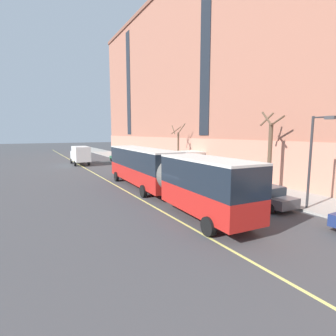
# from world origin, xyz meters

# --- Properties ---
(ground_plane) EXTENTS (260.00, 260.00, 0.00)m
(ground_plane) POSITION_xyz_m (0.00, 0.00, 0.00)
(ground_plane) COLOR #424244
(sidewalk) EXTENTS (5.11, 160.00, 0.15)m
(sidewalk) POSITION_xyz_m (9.25, 3.00, 0.07)
(sidewalk) COLOR #9E9B93
(sidewalk) RESTS_ON ground
(city_bus) EXTENTS (3.52, 20.46, 3.72)m
(city_bus) POSITION_xyz_m (0.31, 4.27, 2.15)
(city_bus) COLOR red
(city_bus) RESTS_ON ground
(parked_car_black_1) EXTENTS (2.01, 4.63, 1.56)m
(parked_car_black_1) POSITION_xyz_m (5.53, 9.71, 0.78)
(parked_car_black_1) COLOR black
(parked_car_black_1) RESTS_ON ground
(parked_car_navy_3) EXTENTS (1.98, 4.43, 1.56)m
(parked_car_navy_3) POSITION_xyz_m (5.42, 20.68, 0.78)
(parked_car_navy_3) COLOR navy
(parked_car_navy_3) RESTS_ON ground
(parked_car_green_4) EXTENTS (1.97, 4.51, 1.56)m
(parked_car_green_4) POSITION_xyz_m (5.54, 30.59, 0.78)
(parked_car_green_4) COLOR #23603D
(parked_car_green_4) RESTS_ON ground
(parked_car_darkgray_6) EXTENTS (2.01, 4.47, 1.56)m
(parked_car_darkgray_6) POSITION_xyz_m (5.40, -1.93, 0.78)
(parked_car_darkgray_6) COLOR #4C4C51
(parked_car_darkgray_6) RESTS_ON ground
(box_truck) EXTENTS (2.44, 6.73, 3.00)m
(box_truck) POSITION_xyz_m (-1.17, 29.43, 1.70)
(box_truck) COLOR silver
(box_truck) RESTS_ON ground
(street_tree_mid_block) EXTENTS (1.45, 1.58, 6.80)m
(street_tree_mid_block) POSITION_xyz_m (9.47, 1.19, 3.53)
(street_tree_mid_block) COLOR brown
(street_tree_mid_block) RESTS_ON sidewalk
(street_tree_far_uptown) EXTENTS (1.76, 1.43, 6.27)m
(street_tree_far_uptown) POSITION_xyz_m (9.46, 16.49, 3.19)
(street_tree_far_uptown) COLOR brown
(street_tree_far_uptown) RESTS_ON sidewalk
(street_lamp) EXTENTS (0.36, 1.48, 6.07)m
(street_lamp) POSITION_xyz_m (7.30, -4.13, 3.94)
(street_lamp) COLOR #2D2D30
(street_lamp) RESTS_ON sidewalk
(lane_centerline) EXTENTS (0.16, 140.00, 0.01)m
(lane_centerline) POSITION_xyz_m (-1.39, 3.00, 0.00)
(lane_centerline) COLOR #E0D66B
(lane_centerline) RESTS_ON ground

